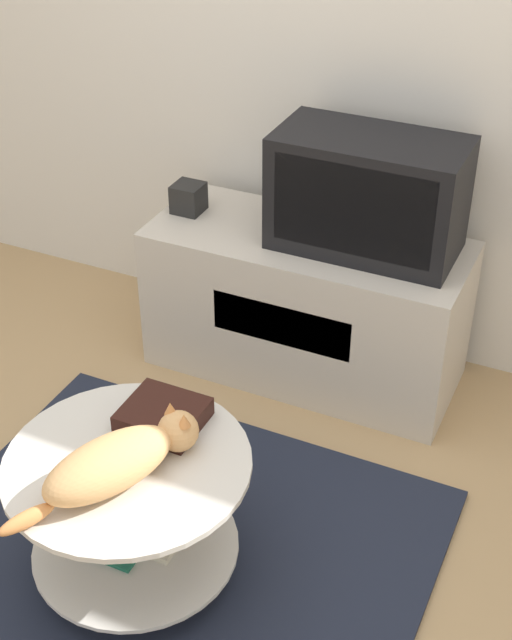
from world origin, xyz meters
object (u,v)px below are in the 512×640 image
speaker (188,198)px  cat (118,461)px  dvd_box (163,415)px  tv (368,194)px

speaker → cat: size_ratio=0.20×
dvd_box → speaker: bearing=114.4°
speaker → cat: 1.34m
speaker → dvd_box: bearing=-65.6°
tv → cat: tv is taller
speaker → dvd_box: speaker is taller
tv → cat: bearing=-100.8°
dvd_box → cat: size_ratio=0.40×
speaker → cat: speaker is taller
tv → speaker: size_ratio=5.88×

